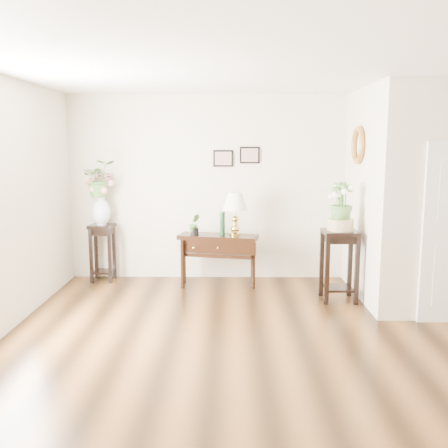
{
  "coord_description": "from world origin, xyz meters",
  "views": [
    {
      "loc": [
        -0.55,
        -4.86,
        2.06
      ],
      "look_at": [
        -0.62,
        1.3,
        1.07
      ],
      "focal_mm": 40.0,
      "sensor_mm": 36.0,
      "label": 1
    }
  ],
  "objects_px": {
    "console_table": "(218,260)",
    "plant_stand_a": "(103,253)",
    "table_lamp": "(235,211)",
    "plant_stand_b": "(339,265)"
  },
  "relations": [
    {
      "from": "console_table",
      "to": "plant_stand_a",
      "type": "height_order",
      "value": "plant_stand_a"
    },
    {
      "from": "console_table",
      "to": "table_lamp",
      "type": "height_order",
      "value": "table_lamp"
    },
    {
      "from": "table_lamp",
      "to": "plant_stand_a",
      "type": "height_order",
      "value": "table_lamp"
    },
    {
      "from": "table_lamp",
      "to": "plant_stand_a",
      "type": "relative_size",
      "value": 0.72
    },
    {
      "from": "console_table",
      "to": "plant_stand_b",
      "type": "relative_size",
      "value": 1.21
    },
    {
      "from": "console_table",
      "to": "table_lamp",
      "type": "xyz_separation_m",
      "value": [
        0.25,
        0.0,
        0.73
      ]
    },
    {
      "from": "plant_stand_b",
      "to": "console_table",
      "type": "bearing_deg",
      "value": 157.81
    },
    {
      "from": "console_table",
      "to": "plant_stand_a",
      "type": "distance_m",
      "value": 1.78
    },
    {
      "from": "table_lamp",
      "to": "plant_stand_a",
      "type": "bearing_deg",
      "value": 172.69
    },
    {
      "from": "plant_stand_a",
      "to": "plant_stand_b",
      "type": "xyz_separation_m",
      "value": [
        3.37,
        -0.92,
        0.04
      ]
    }
  ]
}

